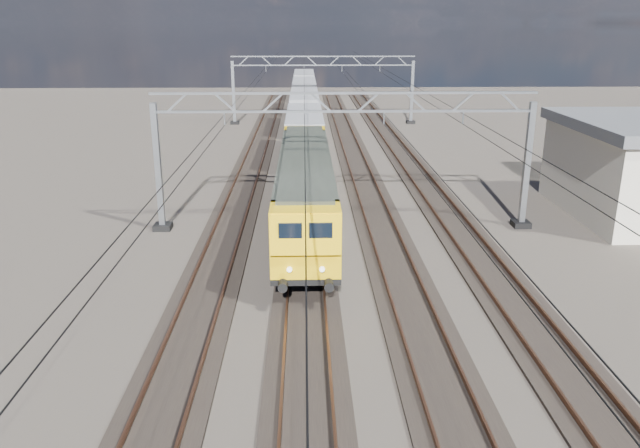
{
  "coord_description": "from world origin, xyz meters",
  "views": [
    {
      "loc": [
        -2.01,
        -27.34,
        10.35
      ],
      "look_at": [
        -1.39,
        -2.71,
        2.4
      ],
      "focal_mm": 35.0,
      "sensor_mm": 36.0,
      "label": 1
    }
  ],
  "objects_px": {
    "locomotive": "(305,185)",
    "hopper_wagon_fourth": "(304,82)",
    "catenary_gantry_far": "(323,87)",
    "hopper_wagon_lead": "(305,131)",
    "catenary_gantry_mid": "(344,156)",
    "hopper_wagon_mid": "(304,108)",
    "hopper_wagon_third": "(304,93)"
  },
  "relations": [
    {
      "from": "catenary_gantry_far",
      "to": "hopper_wagon_fourth",
      "type": "relative_size",
      "value": 1.53
    },
    {
      "from": "catenary_gantry_far",
      "to": "hopper_wagon_fourth",
      "type": "height_order",
      "value": "catenary_gantry_far"
    },
    {
      "from": "catenary_gantry_mid",
      "to": "hopper_wagon_lead",
      "type": "height_order",
      "value": "catenary_gantry_mid"
    },
    {
      "from": "catenary_gantry_mid",
      "to": "catenary_gantry_far",
      "type": "height_order",
      "value": "same"
    },
    {
      "from": "catenary_gantry_mid",
      "to": "hopper_wagon_mid",
      "type": "xyz_separation_m",
      "value": [
        -2.0,
        31.99,
        -1.67
      ]
    },
    {
      "from": "catenary_gantry_far",
      "to": "hopper_wagon_third",
      "type": "distance_m",
      "value": 10.52
    },
    {
      "from": "catenary_gantry_far",
      "to": "hopper_wagon_fourth",
      "type": "bearing_deg",
      "value": 94.69
    },
    {
      "from": "hopper_wagon_lead",
      "to": "hopper_wagon_mid",
      "type": "xyz_separation_m",
      "value": [
        0.0,
        14.2,
        0.0
      ]
    },
    {
      "from": "hopper_wagon_lead",
      "to": "catenary_gantry_mid",
      "type": "bearing_deg",
      "value": -83.58
    },
    {
      "from": "locomotive",
      "to": "hopper_wagon_mid",
      "type": "distance_m",
      "value": 31.9
    },
    {
      "from": "locomotive",
      "to": "hopper_wagon_third",
      "type": "xyz_separation_m",
      "value": [
        -0.0,
        46.1,
        -0.09
      ]
    },
    {
      "from": "catenary_gantry_far",
      "to": "hopper_wagon_mid",
      "type": "relative_size",
      "value": 1.53
    },
    {
      "from": "locomotive",
      "to": "hopper_wagon_mid",
      "type": "xyz_separation_m",
      "value": [
        -0.0,
        31.9,
        -0.09
      ]
    },
    {
      "from": "hopper_wagon_third",
      "to": "hopper_wagon_fourth",
      "type": "bearing_deg",
      "value": 90.0
    },
    {
      "from": "catenary_gantry_far",
      "to": "locomotive",
      "type": "xyz_separation_m",
      "value": [
        -2.0,
        -35.91,
        -1.58
      ]
    },
    {
      "from": "hopper_wagon_fourth",
      "to": "catenary_gantry_mid",
      "type": "bearing_deg",
      "value": -88.1
    },
    {
      "from": "locomotive",
      "to": "hopper_wagon_mid",
      "type": "relative_size",
      "value": 1.62
    },
    {
      "from": "locomotive",
      "to": "hopper_wagon_fourth",
      "type": "height_order",
      "value": "locomotive"
    },
    {
      "from": "catenary_gantry_mid",
      "to": "hopper_wagon_fourth",
      "type": "height_order",
      "value": "catenary_gantry_mid"
    },
    {
      "from": "hopper_wagon_third",
      "to": "catenary_gantry_far",
      "type": "bearing_deg",
      "value": -78.89
    },
    {
      "from": "catenary_gantry_far",
      "to": "hopper_wagon_third",
      "type": "bearing_deg",
      "value": 101.11
    },
    {
      "from": "hopper_wagon_mid",
      "to": "locomotive",
      "type": "bearing_deg",
      "value": -90.0
    },
    {
      "from": "catenary_gantry_mid",
      "to": "hopper_wagon_fourth",
      "type": "relative_size",
      "value": 1.53
    },
    {
      "from": "locomotive",
      "to": "hopper_wagon_lead",
      "type": "relative_size",
      "value": 1.62
    },
    {
      "from": "catenary_gantry_mid",
      "to": "hopper_wagon_lead",
      "type": "distance_m",
      "value": 17.98
    },
    {
      "from": "hopper_wagon_mid",
      "to": "hopper_wagon_fourth",
      "type": "xyz_separation_m",
      "value": [
        0.0,
        28.4,
        0.0
      ]
    },
    {
      "from": "catenary_gantry_far",
      "to": "hopper_wagon_lead",
      "type": "xyz_separation_m",
      "value": [
        -2.0,
        -18.21,
        -1.67
      ]
    },
    {
      "from": "locomotive",
      "to": "hopper_wagon_third",
      "type": "bearing_deg",
      "value": 90.0
    },
    {
      "from": "hopper_wagon_third",
      "to": "hopper_wagon_lead",
      "type": "bearing_deg",
      "value": -90.0
    },
    {
      "from": "hopper_wagon_fourth",
      "to": "hopper_wagon_mid",
      "type": "bearing_deg",
      "value": -90.0
    },
    {
      "from": "hopper_wagon_lead",
      "to": "hopper_wagon_fourth",
      "type": "distance_m",
      "value": 42.6
    },
    {
      "from": "catenary_gantry_mid",
      "to": "hopper_wagon_mid",
      "type": "distance_m",
      "value": 32.1
    }
  ]
}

